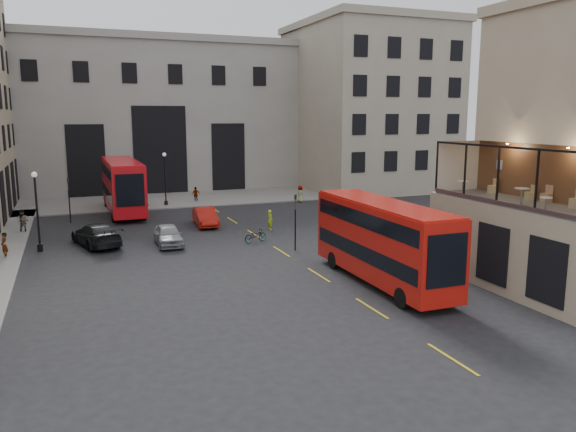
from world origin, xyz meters
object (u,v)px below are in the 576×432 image
object	(u,v)px
car_c	(96,235)
cafe_table_mid	(522,194)
street_lamp_a	(38,216)
pedestrian_a	(23,222)
traffic_light_near	(295,215)
street_lamp_b	(165,182)
bicycle	(255,236)
cafe_chair_d	(493,189)
pedestrian_e	(4,246)
pedestrian_c	(196,195)
bus_near	(382,238)
pedestrian_d	(300,194)
bus_far	(123,184)
pedestrian_b	(145,204)
car_a	(168,235)
cafe_chair_c	(530,195)
cafe_chair_b	(546,197)
traffic_light_far	(69,194)
cafe_chair_a	(576,203)
cyclist	(270,220)
cafe_table_near	(546,202)
car_b	(205,217)

from	to	relation	value
car_c	cafe_table_mid	xyz separation A→B (m)	(19.17, -19.13, 4.37)
street_lamp_a	pedestrian_a	size ratio (longest dim) A/B	2.85
traffic_light_near	street_lamp_b	size ratio (longest dim) A/B	0.71
bicycle	cafe_table_mid	xyz separation A→B (m)	(8.51, -16.19, 4.70)
cafe_chair_d	pedestrian_e	bearing A→B (deg)	152.90
pedestrian_c	bus_near	bearing A→B (deg)	80.50
street_lamp_a	pedestrian_d	size ratio (longest dim) A/B	3.03
street_lamp_b	bus_near	xyz separation A→B (m)	(6.52, -30.63, 0.10)
bus_far	pedestrian_b	distance (m)	2.72
pedestrian_b	street_lamp_b	bearing A→B (deg)	5.24
bus_near	car_a	size ratio (longest dim) A/B	2.62
traffic_light_near	street_lamp_a	bearing A→B (deg)	159.44
street_lamp_b	cafe_chair_c	bearing A→B (deg)	-68.12
pedestrian_e	cafe_chair_b	distance (m)	32.07
traffic_light_near	pedestrian_b	world-z (taller)	traffic_light_near
traffic_light_far	cafe_chair_a	bearing A→B (deg)	-53.63
bus_near	cafe_chair_b	bearing A→B (deg)	-29.01
pedestrian_e	cafe_chair_c	world-z (taller)	cafe_chair_c
traffic_light_far	pedestrian_b	size ratio (longest dim) A/B	2.35
street_lamp_b	car_a	size ratio (longest dim) A/B	1.25
pedestrian_e	cafe_chair_c	xyz separation A→B (m)	(26.51, -16.41, 4.01)
street_lamp_b	cafe_chair_a	distance (m)	39.04
cafe_table_mid	cafe_chair_b	distance (m)	1.92
bus_near	cafe_chair_d	world-z (taller)	cafe_chair_d
bicycle	pedestrian_c	xyz separation A→B (m)	(0.05, 20.05, 0.33)
bus_far	cafe_chair_d	size ratio (longest dim) A/B	14.80
cyclist	cafe_chair_c	distance (m)	20.66
cafe_table_mid	cafe_chair_b	bearing A→B (deg)	7.48
street_lamp_a	cafe_chair_a	world-z (taller)	cafe_chair_a
car_c	cafe_chair_a	distance (m)	29.78
street_lamp_a	cyclist	world-z (taller)	street_lamp_a
cafe_table_mid	cafe_chair_a	xyz separation A→B (m)	(1.71, -1.71, -0.29)
street_lamp_b	pedestrian_d	size ratio (longest dim) A/B	3.03
pedestrian_e	cafe_table_near	xyz separation A→B (m)	(24.40, -19.51, 4.22)
cyclist	cafe_chair_c	xyz separation A→B (m)	(7.78, -18.70, 4.04)
street_lamp_b	cafe_chair_a	size ratio (longest dim) A/B	5.86
traffic_light_far	street_lamp_b	world-z (taller)	street_lamp_b
cafe_chair_c	traffic_light_far	bearing A→B (deg)	129.16
street_lamp_b	pedestrian_c	xyz separation A→B (m)	(3.32, 1.40, -1.59)
cyclist	car_a	bearing A→B (deg)	105.70
traffic_light_far	traffic_light_near	bearing A→B (deg)	-48.81
cafe_chair_b	cafe_chair_c	size ratio (longest dim) A/B	1.11
street_lamp_b	cafe_table_mid	size ratio (longest dim) A/B	6.19
street_lamp_b	pedestrian_a	distance (m)	15.59
cyclist	pedestrian_b	distance (m)	14.51
car_b	cyclist	distance (m)	5.64
bus_near	bus_far	bearing A→B (deg)	111.23
cafe_table_mid	traffic_light_far	bearing A→B (deg)	125.78
traffic_light_near	cafe_chair_d	distance (m)	12.53
bus_far	pedestrian_e	world-z (taller)	bus_far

